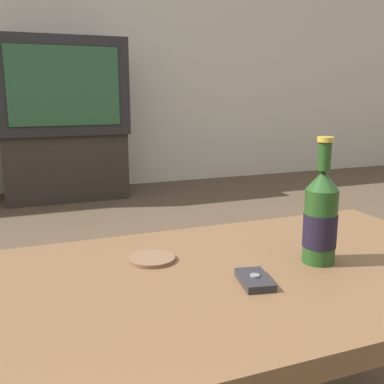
# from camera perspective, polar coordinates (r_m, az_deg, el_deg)

# --- Properties ---
(back_wall) EXTENTS (8.00, 0.05, 2.60)m
(back_wall) POSITION_cam_1_polar(r_m,az_deg,el_deg) (3.81, -17.22, 19.88)
(back_wall) COLOR beige
(back_wall) RESTS_ON ground_plane
(coffee_table) EXTENTS (1.19, 0.61, 0.43)m
(coffee_table) POSITION_cam_1_polar(r_m,az_deg,el_deg) (0.91, 2.54, -14.35)
(coffee_table) COLOR brown
(coffee_table) RESTS_ON ground_plane
(tv_stand) EXTENTS (0.86, 0.47, 0.48)m
(tv_stand) POSITION_cam_1_polar(r_m,az_deg,el_deg) (3.51, -15.79, 3.28)
(tv_stand) COLOR #28231E
(tv_stand) RESTS_ON ground_plane
(television) EXTENTS (0.89, 0.54, 0.67)m
(television) POSITION_cam_1_polar(r_m,az_deg,el_deg) (3.47, -16.36, 12.72)
(television) COLOR black
(television) RESTS_ON tv_stand
(beer_bottle) EXTENTS (0.07, 0.07, 0.26)m
(beer_bottle) POSITION_cam_1_polar(r_m,az_deg,el_deg) (0.95, 16.01, -3.20)
(beer_bottle) COLOR #1E4219
(beer_bottle) RESTS_ON coffee_table
(cell_phone) EXTENTS (0.07, 0.10, 0.02)m
(cell_phone) POSITION_cam_1_polar(r_m,az_deg,el_deg) (0.85, 7.97, -10.98)
(cell_phone) COLOR #232328
(cell_phone) RESTS_ON coffee_table
(coaster) EXTENTS (0.10, 0.10, 0.01)m
(coaster) POSITION_cam_1_polar(r_m,az_deg,el_deg) (0.95, -5.13, -8.42)
(coaster) COLOR brown
(coaster) RESTS_ON coffee_table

